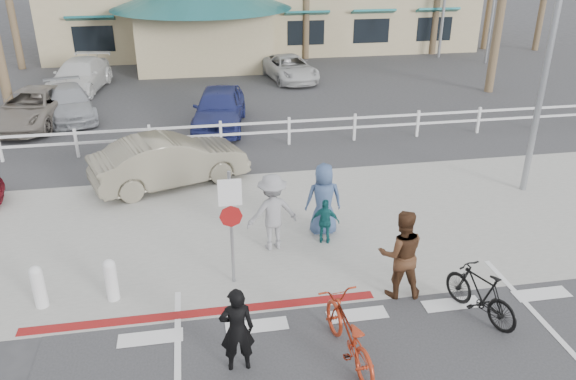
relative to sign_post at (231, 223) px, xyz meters
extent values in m
plane|color=#333335|center=(2.30, -2.20, -1.45)|extent=(140.00, 140.00, 0.00)
cube|color=gray|center=(2.30, 2.30, -1.44)|extent=(22.00, 7.00, 0.01)
cube|color=#333335|center=(2.30, 6.30, -1.45)|extent=(40.00, 5.00, 0.01)
cube|color=#333335|center=(2.30, 15.80, -1.45)|extent=(50.00, 16.00, 0.01)
cube|color=maroon|center=(-0.70, -1.00, -1.44)|extent=(7.00, 0.25, 0.02)
imported|color=#992A13|center=(1.77, -2.73, -0.91)|extent=(0.97, 2.15, 1.09)
imported|color=black|center=(-0.15, -2.64, -0.64)|extent=(0.59, 0.39, 1.63)
imported|color=black|center=(4.63, -2.02, -0.92)|extent=(1.09, 1.82, 1.06)
imported|color=#442817|center=(3.34, -1.04, -0.49)|extent=(1.04, 0.87, 1.93)
imported|color=gray|center=(1.05, 1.30, -0.50)|extent=(1.32, 0.90, 1.89)
imported|color=#145456|center=(2.34, 1.31, -0.87)|extent=(0.73, 0.49, 1.15)
imported|color=#374C73|center=(2.40, 1.82, -0.53)|extent=(0.94, 0.64, 1.85)
imported|color=gray|center=(-1.38, 5.53, -0.70)|extent=(4.83, 3.01, 1.50)
imported|color=slate|center=(-6.71, 12.30, -0.76)|extent=(3.15, 5.28, 1.37)
imported|color=#9C9FA5|center=(-5.51, 12.99, -0.82)|extent=(2.87, 4.64, 1.25)
imported|color=navy|center=(0.41, 10.69, -0.68)|extent=(2.54, 4.77, 1.55)
imported|color=silver|center=(-5.71, 17.30, -0.72)|extent=(2.79, 5.26, 1.45)
imported|color=silver|center=(4.42, 17.69, -0.84)|extent=(2.64, 4.64, 1.22)
camera|label=1|loc=(-0.63, -10.26, 5.46)|focal=35.00mm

